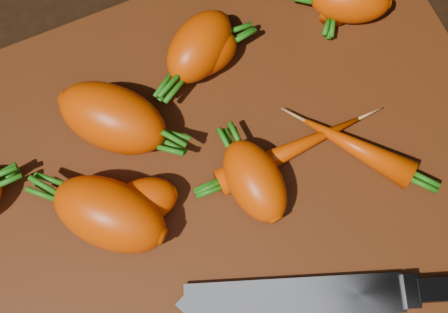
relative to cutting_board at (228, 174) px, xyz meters
name	(u,v)px	position (x,y,z in m)	size (l,w,h in m)	color
ground	(228,178)	(0.00, 0.00, -0.01)	(2.00, 2.00, 0.01)	black
cutting_board	(228,174)	(0.00, 0.00, 0.00)	(0.50, 0.40, 0.01)	#58250C
carrot_1	(145,201)	(-0.08, 0.00, 0.03)	(0.06, 0.04, 0.04)	#D43F02
carrot_2	(113,118)	(-0.08, 0.08, 0.03)	(0.10, 0.06, 0.06)	#D43F02
carrot_3	(255,181)	(0.01, -0.02, 0.03)	(0.08, 0.05, 0.05)	#D43F02
carrot_4	(200,47)	(0.02, 0.11, 0.03)	(0.08, 0.05, 0.05)	#D43F02
carrot_5	(207,53)	(0.03, 0.11, 0.03)	(0.06, 0.04, 0.04)	#D43F02
carrot_8	(290,151)	(0.06, -0.01, 0.02)	(0.14, 0.02, 0.02)	#D43F02
carrot_9	(357,148)	(0.11, -0.03, 0.02)	(0.10, 0.03, 0.03)	#D43F02
carrot_10	(110,214)	(-0.11, 0.00, 0.03)	(0.10, 0.06, 0.06)	#D43F02
knife	(316,297)	(0.02, -0.13, 0.01)	(0.29, 0.13, 0.02)	gray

